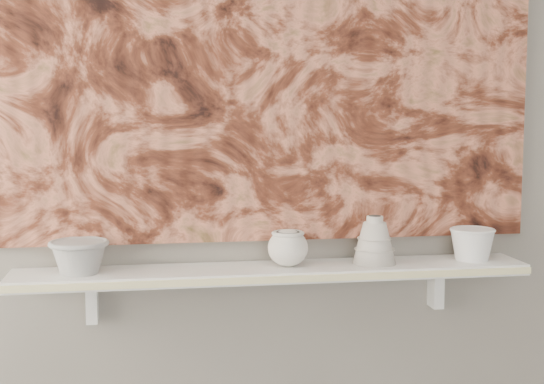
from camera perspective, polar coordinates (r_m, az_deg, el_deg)
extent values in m
plane|color=gray|center=(2.12, -0.27, 6.10)|extent=(3.60, 0.00, 3.60)
cube|color=white|center=(2.07, 0.15, -6.05)|extent=(1.40, 0.18, 0.03)
cube|color=beige|center=(1.98, 0.60, -6.61)|extent=(1.40, 0.01, 0.02)
cube|color=white|center=(2.13, -13.40, -7.94)|extent=(0.03, 0.06, 0.12)
cube|color=white|center=(2.28, 12.23, -6.99)|extent=(0.03, 0.06, 0.12)
cube|color=#602B1A|center=(2.11, -0.21, 11.26)|extent=(1.50, 0.02, 1.10)
cube|color=black|center=(2.21, 11.46, 2.92)|extent=(0.09, 0.00, 0.08)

